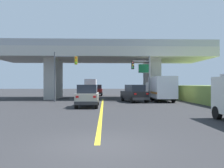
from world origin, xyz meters
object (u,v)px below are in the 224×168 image
Objects in this scene: box_truck at (160,88)px; suv_crossing at (134,93)px; suv_lead at (88,96)px; traffic_signal_nearside at (144,73)px; semi_truck_distant at (91,86)px; traffic_signal_farside at (62,70)px; sedan_oncoming at (97,90)px; highway_sign at (144,73)px.

suv_crossing is at bearing -160.05° from box_truck.
box_truck reaches higher than suv_lead.
suv_lead is 0.81× the size of traffic_signal_nearside.
box_truck is at bearing -65.83° from semi_truck_distant.
traffic_signal_farside is at bearing -95.33° from semi_truck_distant.
traffic_signal_nearside reaches higher than suv_crossing.
box_truck is at bearing 7.50° from traffic_signal_nearside.
suv_lead is 29.02m from semi_truck_distant.
box_truck is 24.00m from semi_truck_distant.
sedan_oncoming is 7.55m from semi_truck_distant.
traffic_signal_farside is at bearing -103.55° from sedan_oncoming.
highway_sign is at bearing 54.27° from suv_lead.
traffic_signal_farside is at bearing 118.29° from suv_lead.
suv_lead is 10.98m from box_truck.
sedan_oncoming is (-4.90, 15.77, 0.00)m from suv_crossing.
suv_lead is at bearing -143.88° from suv_crossing.
sedan_oncoming is at bearing -78.23° from semi_truck_distant.
semi_truck_distant reaches higher than suv_lead.
traffic_signal_farside is at bearing -177.60° from box_truck.
semi_truck_distant is (2.09, 22.40, -2.14)m from traffic_signal_farside.
box_truck is 1.30× the size of traffic_signal_nearside.
semi_truck_distant reaches higher than box_truck.
suv_lead is at bearing -132.64° from traffic_signal_nearside.
suv_crossing is at bearing -143.21° from traffic_signal_nearside.
traffic_signal_nearside is at bearing -67.38° from sedan_oncoming.
box_truck is at bearing 40.18° from suv_lead.
suv_lead is 0.76× the size of traffic_signal_farside.
traffic_signal_nearside reaches higher than suv_lead.
traffic_signal_nearside is 0.78× the size of semi_truck_distant.
suv_crossing is 9.00m from traffic_signal_farside.
suv_lead is at bearing -90.22° from sedan_oncoming.
sedan_oncoming is at bearing 112.62° from traffic_signal_nearside.
sedan_oncoming is 0.97× the size of highway_sign.
highway_sign is at bearing -67.11° from semi_truck_distant.
highway_sign is 0.70× the size of semi_truck_distant.
suv_lead is 0.63× the size of semi_truck_distant.
suv_crossing is 3.65m from box_truck.
traffic_signal_farside reaches higher than suv_crossing.
box_truck reaches higher than suv_crossing.
traffic_signal_nearside is 0.93× the size of traffic_signal_farside.
semi_truck_distant is at bearing 112.89° from highway_sign.
traffic_signal_farside is at bearing -178.71° from traffic_signal_nearside.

